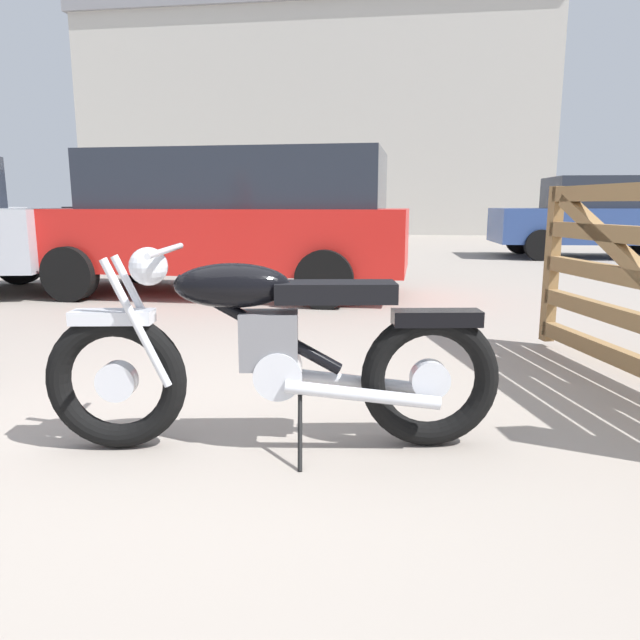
# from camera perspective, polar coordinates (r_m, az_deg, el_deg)

# --- Properties ---
(ground_plane) EXTENTS (80.00, 80.00, 0.00)m
(ground_plane) POSITION_cam_1_polar(r_m,az_deg,el_deg) (3.01, -10.19, -10.98)
(ground_plane) COLOR gray
(vintage_motorcycle) EXTENTS (2.08, 0.62, 0.94)m
(vintage_motorcycle) POSITION_cam_1_polar(r_m,az_deg,el_deg) (2.73, -4.78, -3.12)
(vintage_motorcycle) COLOR black
(vintage_motorcycle) RESTS_ON ground_plane
(red_hatchback_near) EXTENTS (4.85, 2.31, 1.74)m
(red_hatchback_near) POSITION_cam_1_polar(r_m,az_deg,el_deg) (7.59, -9.02, 9.56)
(red_hatchback_near) COLOR black
(red_hatchback_near) RESTS_ON ground_plane
(silver_sedan_mid) EXTENTS (4.13, 2.32, 1.78)m
(silver_sedan_mid) POSITION_cam_1_polar(r_m,az_deg,el_deg) (13.98, -14.61, 9.85)
(silver_sedan_mid) COLOR black
(silver_sedan_mid) RESTS_ON ground_plane
(dark_sedan_left) EXTENTS (4.23, 1.98, 1.67)m
(dark_sedan_left) POSITION_cam_1_polar(r_m,az_deg,el_deg) (14.00, 24.95, 8.86)
(dark_sedan_left) COLOR black
(dark_sedan_left) RESTS_ON ground_plane
(industrial_building) EXTENTS (19.10, 14.98, 18.27)m
(industrial_building) POSITION_cam_1_polar(r_m,az_deg,el_deg) (29.42, 0.85, 17.38)
(industrial_building) COLOR beige
(industrial_building) RESTS_ON ground_plane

